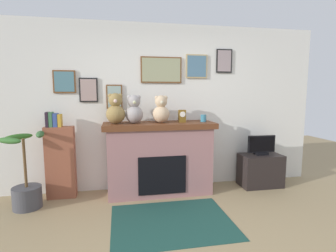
{
  "coord_description": "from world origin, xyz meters",
  "views": [
    {
      "loc": [
        -0.7,
        -2.2,
        1.54
      ],
      "look_at": [
        0.04,
        1.67,
        1.03
      ],
      "focal_mm": 28.05,
      "sensor_mm": 36.0,
      "label": 1
    }
  ],
  "objects_px": {
    "fireplace": "(159,158)",
    "candle_jar": "(203,118)",
    "mantel_clock": "(182,116)",
    "tv_stand": "(260,170)",
    "teddy_bear_grey": "(116,110)",
    "teddy_bear_cream": "(134,111)",
    "television": "(261,146)",
    "potted_plant": "(26,186)",
    "bookshelf": "(60,160)",
    "teddy_bear_tan": "(161,110)"
  },
  "relations": [
    {
      "from": "teddy_bear_grey",
      "to": "teddy_bear_cream",
      "type": "xyz_separation_m",
      "value": [
        0.27,
        0.0,
        -0.01
      ]
    },
    {
      "from": "bookshelf",
      "to": "teddy_bear_cream",
      "type": "height_order",
      "value": "teddy_bear_cream"
    },
    {
      "from": "teddy_bear_cream",
      "to": "tv_stand",
      "type": "bearing_deg",
      "value": -0.22
    },
    {
      "from": "tv_stand",
      "to": "candle_jar",
      "type": "xyz_separation_m",
      "value": [
        -0.99,
        0.01,
        0.88
      ]
    },
    {
      "from": "fireplace",
      "to": "teddy_bear_tan",
      "type": "height_order",
      "value": "teddy_bear_tan"
    },
    {
      "from": "fireplace",
      "to": "teddy_bear_cream",
      "type": "xyz_separation_m",
      "value": [
        -0.37,
        -0.02,
        0.73
      ]
    },
    {
      "from": "television",
      "to": "potted_plant",
      "type": "bearing_deg",
      "value": -176.92
    },
    {
      "from": "candle_jar",
      "to": "mantel_clock",
      "type": "bearing_deg",
      "value": -179.81
    },
    {
      "from": "fireplace",
      "to": "teddy_bear_tan",
      "type": "xyz_separation_m",
      "value": [
        0.03,
        -0.02,
        0.72
      ]
    },
    {
      "from": "bookshelf",
      "to": "tv_stand",
      "type": "relative_size",
      "value": 1.9
    },
    {
      "from": "potted_plant",
      "to": "candle_jar",
      "type": "xyz_separation_m",
      "value": [
        2.51,
        0.2,
        0.85
      ]
    },
    {
      "from": "teddy_bear_tan",
      "to": "bookshelf",
      "type": "bearing_deg",
      "value": 176.41
    },
    {
      "from": "potted_plant",
      "to": "mantel_clock",
      "type": "relative_size",
      "value": 5.47
    },
    {
      "from": "teddy_bear_cream",
      "to": "teddy_bear_tan",
      "type": "bearing_deg",
      "value": 0.0
    },
    {
      "from": "teddy_bear_grey",
      "to": "fireplace",
      "type": "bearing_deg",
      "value": 1.64
    },
    {
      "from": "potted_plant",
      "to": "teddy_bear_cream",
      "type": "bearing_deg",
      "value": 7.75
    },
    {
      "from": "candle_jar",
      "to": "fireplace",
      "type": "bearing_deg",
      "value": 178.52
    },
    {
      "from": "bookshelf",
      "to": "candle_jar",
      "type": "distance_m",
      "value": 2.21
    },
    {
      "from": "teddy_bear_grey",
      "to": "teddy_bear_cream",
      "type": "height_order",
      "value": "teddy_bear_grey"
    },
    {
      "from": "mantel_clock",
      "to": "bookshelf",
      "type": "bearing_deg",
      "value": 177.04
    },
    {
      "from": "bookshelf",
      "to": "teddy_bear_grey",
      "type": "height_order",
      "value": "teddy_bear_grey"
    },
    {
      "from": "candle_jar",
      "to": "tv_stand",
      "type": "bearing_deg",
      "value": -0.48
    },
    {
      "from": "candle_jar",
      "to": "teddy_bear_tan",
      "type": "distance_m",
      "value": 0.67
    },
    {
      "from": "fireplace",
      "to": "teddy_bear_cream",
      "type": "distance_m",
      "value": 0.82
    },
    {
      "from": "teddy_bear_grey",
      "to": "teddy_bear_tan",
      "type": "distance_m",
      "value": 0.66
    },
    {
      "from": "potted_plant",
      "to": "teddy_bear_cream",
      "type": "distance_m",
      "value": 1.76
    },
    {
      "from": "bookshelf",
      "to": "mantel_clock",
      "type": "relative_size",
      "value": 6.72
    },
    {
      "from": "television",
      "to": "candle_jar",
      "type": "relative_size",
      "value": 4.2
    },
    {
      "from": "potted_plant",
      "to": "teddy_bear_cream",
      "type": "relative_size",
      "value": 2.48
    },
    {
      "from": "teddy_bear_cream",
      "to": "fireplace",
      "type": "bearing_deg",
      "value": 2.81
    },
    {
      "from": "mantel_clock",
      "to": "tv_stand",
      "type": "bearing_deg",
      "value": -0.31
    },
    {
      "from": "bookshelf",
      "to": "potted_plant",
      "type": "xyz_separation_m",
      "value": [
        -0.38,
        -0.29,
        -0.27
      ]
    },
    {
      "from": "bookshelf",
      "to": "tv_stand",
      "type": "distance_m",
      "value": 3.14
    },
    {
      "from": "bookshelf",
      "to": "teddy_bear_cream",
      "type": "xyz_separation_m",
      "value": [
        1.07,
        -0.09,
        0.71
      ]
    },
    {
      "from": "fireplace",
      "to": "candle_jar",
      "type": "relative_size",
      "value": 14.85
    },
    {
      "from": "television",
      "to": "teddy_bear_tan",
      "type": "xyz_separation_m",
      "value": [
        -1.66,
        0.01,
        0.6
      ]
    },
    {
      "from": "mantel_clock",
      "to": "teddy_bear_grey",
      "type": "distance_m",
      "value": 0.99
    },
    {
      "from": "television",
      "to": "candle_jar",
      "type": "height_order",
      "value": "candle_jar"
    },
    {
      "from": "tv_stand",
      "to": "teddy_bear_tan",
      "type": "height_order",
      "value": "teddy_bear_tan"
    },
    {
      "from": "mantel_clock",
      "to": "teddy_bear_grey",
      "type": "bearing_deg",
      "value": 179.97
    },
    {
      "from": "potted_plant",
      "to": "mantel_clock",
      "type": "distance_m",
      "value": 2.35
    },
    {
      "from": "teddy_bear_tan",
      "to": "potted_plant",
      "type": "bearing_deg",
      "value": -173.9
    },
    {
      "from": "fireplace",
      "to": "candle_jar",
      "type": "height_order",
      "value": "candle_jar"
    },
    {
      "from": "bookshelf",
      "to": "teddy_bear_tan",
      "type": "distance_m",
      "value": 1.63
    },
    {
      "from": "tv_stand",
      "to": "television",
      "type": "distance_m",
      "value": 0.41
    },
    {
      "from": "fireplace",
      "to": "mantel_clock",
      "type": "distance_m",
      "value": 0.72
    },
    {
      "from": "fireplace",
      "to": "candle_jar",
      "type": "bearing_deg",
      "value": -1.48
    },
    {
      "from": "television",
      "to": "teddy_bear_grey",
      "type": "bearing_deg",
      "value": 179.78
    },
    {
      "from": "tv_stand",
      "to": "teddy_bear_tan",
      "type": "relative_size",
      "value": 1.62
    },
    {
      "from": "bookshelf",
      "to": "teddy_bear_cream",
      "type": "distance_m",
      "value": 1.29
    }
  ]
}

